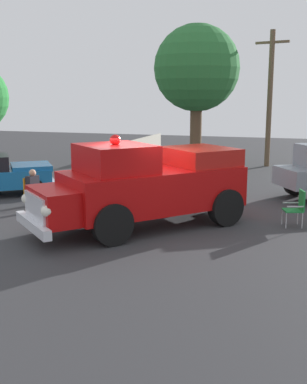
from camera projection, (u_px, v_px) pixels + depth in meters
name	position (u px, v px, depth m)	size (l,w,h in m)	color
ground_plane	(146.00, 228.00, 13.14)	(60.00, 60.00, 0.00)	#333335
vintage_fire_truck	(146.00, 184.00, 12.98)	(5.90, 5.56, 2.59)	black
lawn_chair_near_truck	(32.00, 191.00, 15.19)	(0.61, 0.61, 1.02)	#B7BABF
lawn_chair_by_car	(297.00, 206.00, 13.16)	(0.62, 0.62, 1.02)	#B7BABF
lawn_chair_spare	(1.00, 167.00, 20.14)	(0.65, 0.65, 1.02)	#B7BABF
spectator_seated	(35.00, 188.00, 15.10)	(0.50, 0.61, 1.29)	#383842
oak_tree_distant	(197.00, 69.00, 23.25)	(4.20, 4.20, 6.98)	brown
utility_pole	(270.00, 97.00, 23.86)	(0.54, 1.68, 6.72)	brown
background_fence	(137.00, 146.00, 29.77)	(9.78, 0.12, 0.90)	#A8A393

